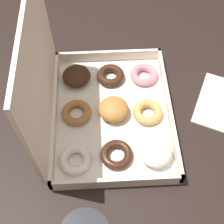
% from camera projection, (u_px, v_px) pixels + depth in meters
% --- Properties ---
extents(ground_plane, '(8.00, 8.00, 0.00)m').
position_uv_depth(ground_plane, '(110.00, 201.00, 1.38)').
color(ground_plane, '#6B6054').
extents(dining_table, '(1.12, 0.93, 0.72)m').
position_uv_depth(dining_table, '(108.00, 131.00, 0.85)').
color(dining_table, black).
rests_on(dining_table, ground_plane).
extents(donut_box, '(0.37, 0.29, 0.32)m').
position_uv_depth(donut_box, '(96.00, 103.00, 0.72)').
color(donut_box, silver).
rests_on(donut_box, dining_table).
extents(paper_napkin, '(0.19, 0.16, 0.01)m').
position_uv_depth(paper_napkin, '(219.00, 103.00, 0.79)').
color(paper_napkin, beige).
rests_on(paper_napkin, dining_table).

